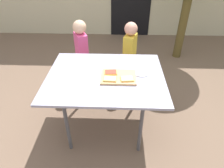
% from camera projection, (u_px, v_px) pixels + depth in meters
% --- Properties ---
extents(ground_plane, '(16.00, 16.00, 0.00)m').
position_uv_depth(ground_plane, '(106.00, 124.00, 2.53)').
color(ground_plane, brown).
extents(dining_table, '(1.23, 0.99, 0.73)m').
position_uv_depth(dining_table, '(105.00, 80.00, 2.15)').
color(dining_table, '#9695AC').
rests_on(dining_table, ground).
extents(cutting_board, '(0.36, 0.28, 0.02)m').
position_uv_depth(cutting_board, '(119.00, 77.00, 2.07)').
color(cutting_board, tan).
rests_on(cutting_board, dining_table).
extents(pizza_slice_far_left, '(0.14, 0.11, 0.02)m').
position_uv_depth(pizza_slice_far_left, '(111.00, 72.00, 2.11)').
color(pizza_slice_far_left, '#DCAB50').
rests_on(pizza_slice_far_left, cutting_board).
extents(pizza_slice_near_right, '(0.14, 0.11, 0.02)m').
position_uv_depth(pizza_slice_near_right, '(127.00, 79.00, 2.01)').
color(pizza_slice_near_right, '#DCAB50').
rests_on(pizza_slice_near_right, cutting_board).
extents(pizza_slice_near_left, '(0.14, 0.10, 0.02)m').
position_uv_depth(pizza_slice_near_left, '(110.00, 79.00, 2.01)').
color(pizza_slice_near_left, '#DCAB50').
rests_on(pizza_slice_near_left, cutting_board).
extents(plate_white_right, '(0.19, 0.19, 0.01)m').
position_uv_depth(plate_white_right, '(141.00, 72.00, 2.16)').
color(plate_white_right, silver).
rests_on(plate_white_right, dining_table).
extents(child_left, '(0.23, 0.28, 1.03)m').
position_uv_depth(child_left, '(82.00, 50.00, 2.90)').
color(child_left, '#413D55').
rests_on(child_left, ground).
extents(child_right, '(0.21, 0.27, 1.01)m').
position_uv_depth(child_right, '(130.00, 51.00, 2.89)').
color(child_right, '#46435F').
rests_on(child_right, ground).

